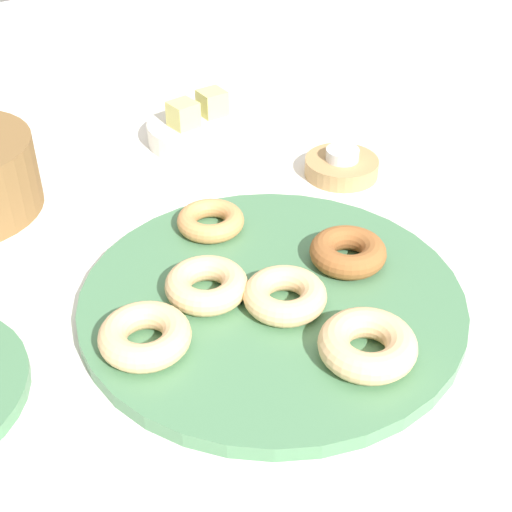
% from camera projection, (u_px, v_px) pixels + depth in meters
% --- Properties ---
extents(ground_plane, '(2.40, 2.40, 0.00)m').
position_uv_depth(ground_plane, '(272.00, 306.00, 0.75)').
color(ground_plane, white).
extents(donut_plate, '(0.40, 0.40, 0.02)m').
position_uv_depth(donut_plate, '(272.00, 300.00, 0.74)').
color(donut_plate, '#4C7F56').
rests_on(donut_plate, ground_plane).
extents(donut_0, '(0.12, 0.12, 0.03)m').
position_uv_depth(donut_0, '(144.00, 335.00, 0.67)').
color(donut_0, '#EABC84').
rests_on(donut_0, donut_plate).
extents(donut_1, '(0.11, 0.11, 0.03)m').
position_uv_depth(donut_1, '(281.00, 297.00, 0.71)').
color(donut_1, '#EABC84').
rests_on(donut_1, donut_plate).
extents(donut_2, '(0.10, 0.10, 0.03)m').
position_uv_depth(donut_2, '(206.00, 285.00, 0.73)').
color(donut_2, '#EABC84').
rests_on(donut_2, donut_plate).
extents(donut_3, '(0.10, 0.10, 0.03)m').
position_uv_depth(donut_3, '(346.00, 250.00, 0.78)').
color(donut_3, '#995B2D').
rests_on(donut_3, donut_plate).
extents(donut_4, '(0.13, 0.13, 0.03)m').
position_uv_depth(donut_4, '(367.00, 345.00, 0.66)').
color(donut_4, '#EABC84').
rests_on(donut_4, donut_plate).
extents(donut_5, '(0.10, 0.10, 0.02)m').
position_uv_depth(donut_5, '(211.00, 221.00, 0.83)').
color(donut_5, tan).
rests_on(donut_5, donut_plate).
extents(candle_holder, '(0.10, 0.10, 0.02)m').
position_uv_depth(candle_holder, '(341.00, 167.00, 0.96)').
color(candle_holder, tan).
rests_on(candle_holder, ground_plane).
extents(tealight, '(0.04, 0.04, 0.01)m').
position_uv_depth(tealight, '(342.00, 154.00, 0.95)').
color(tealight, silver).
rests_on(tealight, candle_holder).
extents(fruit_bowl, '(0.16, 0.16, 0.03)m').
position_uv_depth(fruit_bowl, '(201.00, 131.00, 1.04)').
color(fruit_bowl, silver).
rests_on(fruit_bowl, ground_plane).
extents(melon_chunk_left, '(0.04, 0.04, 0.04)m').
position_uv_depth(melon_chunk_left, '(183.00, 114.00, 1.01)').
color(melon_chunk_left, '#DBD67A').
rests_on(melon_chunk_left, fruit_bowl).
extents(melon_chunk_right, '(0.04, 0.04, 0.04)m').
position_uv_depth(melon_chunk_right, '(212.00, 103.00, 1.04)').
color(melon_chunk_right, '#DBD67A').
rests_on(melon_chunk_right, fruit_bowl).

